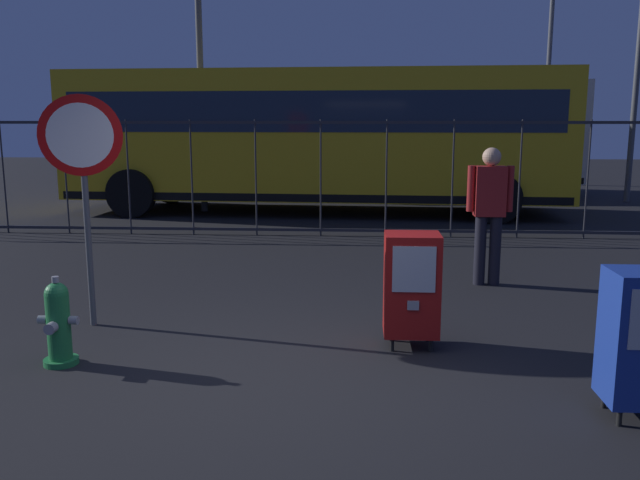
{
  "coord_description": "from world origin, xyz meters",
  "views": [
    {
      "loc": [
        0.65,
        -4.78,
        1.99
      ],
      "look_at": [
        0.3,
        1.2,
        0.9
      ],
      "focal_mm": 37.03,
      "sensor_mm": 36.0,
      "label": 1
    }
  ],
  "objects_px": {
    "pedestrian": "(489,208)",
    "bus_far": "(380,130)",
    "street_light_near_left": "(199,18)",
    "street_light_far_left": "(550,45)",
    "bus_near": "(315,133)",
    "fire_hydrant": "(58,323)",
    "stop_sign": "(83,162)",
    "newspaper_box_secondary": "(412,284)"
  },
  "relations": [
    {
      "from": "street_light_near_left",
      "to": "street_light_far_left",
      "type": "xyz_separation_m",
      "value": [
        9.16,
        6.73,
        0.13
      ]
    },
    {
      "from": "newspaper_box_secondary",
      "to": "bus_near",
      "type": "distance_m",
      "value": 8.86
    },
    {
      "from": "stop_sign",
      "to": "street_light_far_left",
      "type": "relative_size",
      "value": 0.3
    },
    {
      "from": "fire_hydrant",
      "to": "stop_sign",
      "type": "height_order",
      "value": "stop_sign"
    },
    {
      "from": "bus_far",
      "to": "street_light_near_left",
      "type": "relative_size",
      "value": 1.49
    },
    {
      "from": "bus_near",
      "to": "street_light_near_left",
      "type": "bearing_deg",
      "value": -177.42
    },
    {
      "from": "newspaper_box_secondary",
      "to": "bus_far",
      "type": "bearing_deg",
      "value": 89.49
    },
    {
      "from": "pedestrian",
      "to": "bus_far",
      "type": "bearing_deg",
      "value": 95.46
    },
    {
      "from": "pedestrian",
      "to": "street_light_near_left",
      "type": "bearing_deg",
      "value": 128.08
    },
    {
      "from": "pedestrian",
      "to": "bus_far",
      "type": "relative_size",
      "value": 0.16
    },
    {
      "from": "stop_sign",
      "to": "pedestrian",
      "type": "bearing_deg",
      "value": 24.34
    },
    {
      "from": "newspaper_box_secondary",
      "to": "bus_near",
      "type": "xyz_separation_m",
      "value": [
        -1.42,
        8.67,
        1.14
      ]
    },
    {
      "from": "fire_hydrant",
      "to": "street_light_far_left",
      "type": "xyz_separation_m",
      "value": [
        8.2,
        16.03,
        3.88
      ]
    },
    {
      "from": "pedestrian",
      "to": "bus_near",
      "type": "distance_m",
      "value": 6.87
    },
    {
      "from": "pedestrian",
      "to": "street_light_far_left",
      "type": "distance_m",
      "value": 14.13
    },
    {
      "from": "fire_hydrant",
      "to": "street_light_far_left",
      "type": "relative_size",
      "value": 0.1
    },
    {
      "from": "bus_near",
      "to": "street_light_near_left",
      "type": "xyz_separation_m",
      "value": [
        -2.47,
        0.02,
        2.39
      ]
    },
    {
      "from": "newspaper_box_secondary",
      "to": "pedestrian",
      "type": "height_order",
      "value": "pedestrian"
    },
    {
      "from": "pedestrian",
      "to": "bus_near",
      "type": "relative_size",
      "value": 0.16
    },
    {
      "from": "street_light_far_left",
      "to": "street_light_near_left",
      "type": "bearing_deg",
      "value": -143.71
    },
    {
      "from": "fire_hydrant",
      "to": "newspaper_box_secondary",
      "type": "relative_size",
      "value": 0.73
    },
    {
      "from": "fire_hydrant",
      "to": "street_light_near_left",
      "type": "height_order",
      "value": "street_light_near_left"
    },
    {
      "from": "newspaper_box_secondary",
      "to": "pedestrian",
      "type": "relative_size",
      "value": 0.61
    },
    {
      "from": "bus_far",
      "to": "stop_sign",
      "type": "bearing_deg",
      "value": -106.24
    },
    {
      "from": "bus_near",
      "to": "bus_far",
      "type": "xyz_separation_m",
      "value": [
        1.53,
        4.01,
        0.0
      ]
    },
    {
      "from": "stop_sign",
      "to": "bus_near",
      "type": "height_order",
      "value": "bus_near"
    },
    {
      "from": "fire_hydrant",
      "to": "bus_far",
      "type": "bearing_deg",
      "value": 77.14
    },
    {
      "from": "bus_far",
      "to": "street_light_near_left",
      "type": "height_order",
      "value": "street_light_near_left"
    },
    {
      "from": "stop_sign",
      "to": "bus_far",
      "type": "xyz_separation_m",
      "value": [
        3.19,
        12.24,
        0.11
      ]
    },
    {
      "from": "fire_hydrant",
      "to": "pedestrian",
      "type": "xyz_separation_m",
      "value": [
        4.02,
        2.94,
        0.6
      ]
    },
    {
      "from": "stop_sign",
      "to": "pedestrian",
      "type": "relative_size",
      "value": 1.34
    },
    {
      "from": "street_light_near_left",
      "to": "street_light_far_left",
      "type": "height_order",
      "value": "street_light_far_left"
    },
    {
      "from": "pedestrian",
      "to": "street_light_far_left",
      "type": "relative_size",
      "value": 0.23
    },
    {
      "from": "bus_near",
      "to": "street_light_far_left",
      "type": "distance_m",
      "value": 9.83
    },
    {
      "from": "newspaper_box_secondary",
      "to": "street_light_far_left",
      "type": "height_order",
      "value": "street_light_far_left"
    },
    {
      "from": "fire_hydrant",
      "to": "street_light_far_left",
      "type": "bearing_deg",
      "value": 62.91
    },
    {
      "from": "bus_far",
      "to": "street_light_near_left",
      "type": "distance_m",
      "value": 6.13
    },
    {
      "from": "bus_near",
      "to": "street_light_near_left",
      "type": "height_order",
      "value": "street_light_near_left"
    },
    {
      "from": "stop_sign",
      "to": "newspaper_box_secondary",
      "type": "bearing_deg",
      "value": -8.0
    },
    {
      "from": "fire_hydrant",
      "to": "street_light_near_left",
      "type": "distance_m",
      "value": 10.07
    },
    {
      "from": "fire_hydrant",
      "to": "bus_far",
      "type": "xyz_separation_m",
      "value": [
        3.03,
        13.29,
        1.36
      ]
    },
    {
      "from": "newspaper_box_secondary",
      "to": "stop_sign",
      "type": "xyz_separation_m",
      "value": [
        -3.07,
        0.43,
        1.03
      ]
    }
  ]
}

